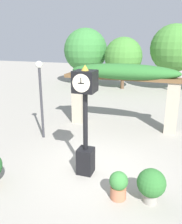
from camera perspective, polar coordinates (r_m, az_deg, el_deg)
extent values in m
plane|color=gray|center=(7.56, 1.11, -13.71)|extent=(60.00, 60.00, 0.00)
cube|color=black|center=(7.23, -1.29, -11.65)|extent=(0.46, 0.46, 0.79)
cylinder|color=black|center=(6.72, -1.36, -2.45)|extent=(0.14, 0.14, 1.67)
cylinder|color=gold|center=(6.48, -1.41, 4.68)|extent=(0.22, 0.22, 0.04)
cube|color=black|center=(6.42, -1.43, 7.39)|extent=(0.58, 0.58, 0.58)
cylinder|color=beige|center=(6.14, -2.40, 6.93)|extent=(0.48, 0.02, 0.48)
cylinder|color=beige|center=(6.70, -0.55, 7.82)|extent=(0.48, 0.02, 0.48)
cube|color=black|center=(6.13, -2.45, 6.91)|extent=(0.17, 0.01, 0.02)
cube|color=black|center=(6.12, -2.46, 7.57)|extent=(0.02, 0.01, 0.15)
cone|color=gold|center=(6.37, -1.46, 10.63)|extent=(0.20, 0.20, 0.15)
cube|color=#A89E89|center=(11.25, -3.09, 2.88)|extent=(0.50, 0.50, 2.19)
cube|color=#A89E89|center=(10.50, 18.88, 0.90)|extent=(0.50, 0.50, 2.19)
cube|color=brown|center=(10.18, 7.50, 7.96)|extent=(5.32, 0.12, 0.15)
cube|color=brown|center=(10.34, 7.68, 8.10)|extent=(5.32, 0.12, 0.15)
cube|color=brown|center=(10.51, 7.86, 8.23)|extent=(5.32, 0.12, 0.15)
cube|color=brown|center=(10.67, 8.04, 8.36)|extent=(5.32, 0.12, 0.15)
ellipsoid|color=#2D6B2D|center=(10.39, 7.83, 9.53)|extent=(4.72, 1.10, 0.70)
cylinder|color=gray|center=(6.41, 14.04, -19.20)|extent=(0.35, 0.35, 0.27)
sphere|color=#2D6B2D|center=(6.18, 14.32, -16.21)|extent=(0.71, 0.71, 0.71)
cylinder|color=#B26B4C|center=(6.37, 6.56, -18.67)|extent=(0.40, 0.40, 0.32)
sphere|color=#387A38|center=(6.18, 6.67, -16.12)|extent=(0.47, 0.47, 0.47)
cylinder|color=#333338|center=(9.54, -11.81, 1.85)|extent=(0.10, 0.10, 2.82)
sphere|color=white|center=(9.25, -12.41, 11.10)|extent=(0.27, 0.27, 0.27)
cylinder|color=brown|center=(21.00, -1.28, 8.90)|extent=(0.28, 0.28, 1.62)
sphere|color=#387A38|center=(20.80, -1.32, 14.61)|extent=(3.66, 3.66, 3.66)
cylinder|color=brown|center=(19.27, 7.57, 7.82)|extent=(0.28, 0.28, 1.51)
sphere|color=#427F33|center=(19.06, 7.78, 13.12)|extent=(2.95, 2.95, 2.95)
cylinder|color=brown|center=(19.46, 18.71, 7.80)|extent=(0.28, 0.28, 1.94)
sphere|color=#427F33|center=(19.26, 19.36, 14.27)|extent=(3.52, 3.52, 3.52)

